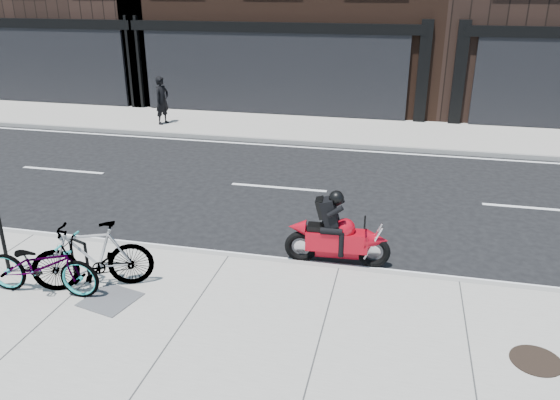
% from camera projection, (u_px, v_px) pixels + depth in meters
% --- Properties ---
extents(ground, '(120.00, 120.00, 0.00)m').
position_uv_depth(ground, '(257.00, 219.00, 11.68)').
color(ground, black).
rests_on(ground, ground).
extents(sidewalk_near, '(60.00, 6.00, 0.13)m').
position_uv_depth(sidewalk_near, '(157.00, 364.00, 7.13)').
color(sidewalk_near, gray).
rests_on(sidewalk_near, ground).
extents(sidewalk_far, '(60.00, 3.50, 0.13)m').
position_uv_depth(sidewalk_far, '(317.00, 129.00, 18.68)').
color(sidewalk_far, gray).
rests_on(sidewalk_far, ground).
extents(bike_rack, '(0.41, 0.19, 0.73)m').
position_uv_depth(bike_rack, '(79.00, 256.00, 8.90)').
color(bike_rack, black).
rests_on(bike_rack, sidewalk_near).
extents(bicycle_front, '(1.91, 0.76, 0.99)m').
position_uv_depth(bicycle_front, '(42.00, 265.00, 8.49)').
color(bicycle_front, gray).
rests_on(bicycle_front, sidewalk_near).
extents(bicycle_rear, '(1.94, 1.24, 1.13)m').
position_uv_depth(bicycle_rear, '(92.00, 256.00, 8.62)').
color(bicycle_rear, gray).
rests_on(bicycle_rear, sidewalk_near).
extents(motorcycle, '(1.89, 0.46, 1.41)m').
position_uv_depth(motorcycle, '(342.00, 235.00, 9.61)').
color(motorcycle, black).
rests_on(motorcycle, ground).
extents(pedestrian, '(0.55, 0.69, 1.64)m').
position_uv_depth(pedestrian, '(162.00, 100.00, 18.84)').
color(pedestrian, black).
rests_on(pedestrian, sidewalk_far).
extents(manhole_cover, '(0.78, 0.78, 0.02)m').
position_uv_depth(manhole_cover, '(536.00, 361.00, 7.09)').
color(manhole_cover, black).
rests_on(manhole_cover, sidewalk_near).
extents(utility_grate, '(0.90, 0.90, 0.02)m').
position_uv_depth(utility_grate, '(110.00, 299.00, 8.47)').
color(utility_grate, '#57575A').
rests_on(utility_grate, sidewalk_near).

